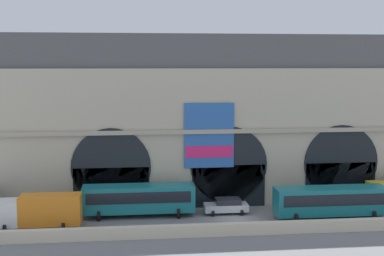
{
  "coord_description": "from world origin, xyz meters",
  "views": [
    {
      "loc": [
        -9.76,
        -48.39,
        15.06
      ],
      "look_at": [
        -3.88,
        5.0,
        8.44
      ],
      "focal_mm": 49.1,
      "sensor_mm": 36.0,
      "label": 1
    }
  ],
  "objects_px": {
    "box_truck_west": "(41,211)",
    "bus_mideast": "(331,201)",
    "car_center": "(226,206)",
    "bus_midwest": "(139,199)"
  },
  "relations": [
    {
      "from": "car_center",
      "to": "box_truck_west",
      "type": "bearing_deg",
      "value": -170.63
    },
    {
      "from": "bus_mideast",
      "to": "car_center",
      "type": "bearing_deg",
      "value": 164.04
    },
    {
      "from": "box_truck_west",
      "to": "bus_mideast",
      "type": "bearing_deg",
      "value": 0.26
    },
    {
      "from": "box_truck_west",
      "to": "bus_mideast",
      "type": "relative_size",
      "value": 0.68
    },
    {
      "from": "box_truck_west",
      "to": "bus_mideast",
      "type": "height_order",
      "value": "box_truck_west"
    },
    {
      "from": "bus_midwest",
      "to": "car_center",
      "type": "xyz_separation_m",
      "value": [
        8.79,
        -0.07,
        -0.98
      ]
    },
    {
      "from": "car_center",
      "to": "bus_mideast",
      "type": "distance_m",
      "value": 10.23
    },
    {
      "from": "box_truck_west",
      "to": "car_center",
      "type": "relative_size",
      "value": 1.7
    },
    {
      "from": "box_truck_west",
      "to": "bus_midwest",
      "type": "height_order",
      "value": "box_truck_west"
    },
    {
      "from": "box_truck_west",
      "to": "bus_midwest",
      "type": "distance_m",
      "value": 9.45
    }
  ]
}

